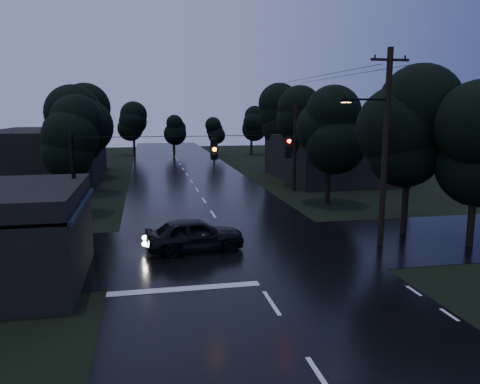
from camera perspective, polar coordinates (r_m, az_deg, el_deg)
name	(u,v)px	position (r m, az deg, el deg)	size (l,w,h in m)	color
ground	(321,380)	(13.44, 9.90, -21.60)	(160.00, 160.00, 0.00)	black
main_road	(197,190)	(41.43, -5.28, 0.25)	(12.00, 120.00, 0.02)	black
cross_street	(235,249)	(24.06, -0.57, -6.92)	(60.00, 9.00, 0.02)	black
building_far_right	(330,157)	(48.47, 10.87, 4.16)	(10.00, 14.00, 4.40)	black
building_far_left	(49,154)	(51.72, -22.24, 4.28)	(10.00, 16.00, 5.00)	black
utility_pole_main	(384,145)	(24.66, 17.12, 5.51)	(3.50, 0.30, 10.00)	black
utility_pole_far	(295,146)	(40.74, 6.68, 5.55)	(2.00, 0.30, 7.50)	black
anchor_pole_left	(75,200)	(22.20, -19.44, -0.96)	(0.18, 0.18, 6.00)	black
span_signals	(251,147)	(22.21, 1.32, 5.46)	(15.00, 0.37, 1.12)	black
tree_corner_near	(410,128)	(27.64, 19.98, 7.32)	(4.48, 4.48, 9.44)	black
tree_corner_far	(478,145)	(26.36, 27.01, 5.09)	(3.92, 3.92, 8.26)	black
tree_left_a	(73,137)	(32.98, -19.69, 6.37)	(3.92, 3.92, 8.26)	black
tree_left_b	(79,127)	(40.97, -19.00, 7.54)	(4.20, 4.20, 8.85)	black
tree_left_c	(86,120)	(50.95, -18.26, 8.39)	(4.48, 4.48, 9.44)	black
tree_right_a	(330,129)	(35.26, 10.88, 7.59)	(4.20, 4.20, 8.85)	black
tree_right_b	(302,121)	(42.94, 7.57, 8.59)	(4.48, 4.48, 9.44)	black
tree_right_c	(278,115)	(52.66, 4.63, 9.30)	(4.76, 4.76, 10.03)	black
car	(195,234)	(23.62, -5.54, -5.16)	(1.99, 4.94, 1.68)	black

